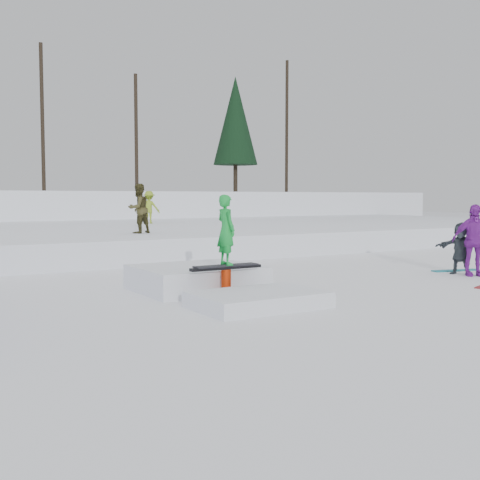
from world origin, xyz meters
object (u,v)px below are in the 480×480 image
walker_olive (139,209)px  spectator_purple (473,240)px  walker_ygreen (149,207)px  spectator_dark (461,248)px  jib_rail_feature (212,280)px

walker_olive → spectator_purple: 11.01m
walker_olive → walker_ygreen: size_ratio=1.11×
spectator_purple → spectator_dark: size_ratio=1.35×
walker_olive → walker_ygreen: 7.82m
walker_olive → spectator_dark: (5.49, -9.13, -0.97)m
walker_olive → jib_rail_feature: size_ratio=0.39×
jib_rail_feature → spectator_dark: bearing=-4.0°
walker_olive → jib_rail_feature: bearing=59.3°
walker_ygreen → jib_rail_feature: walker_ygreen is taller
spectator_purple → walker_olive: bearing=151.1°
spectator_dark → walker_ygreen: bearing=159.0°
spectator_purple → spectator_dark: bearing=119.2°
spectator_dark → jib_rail_feature: size_ratio=0.32×
walker_ygreen → spectator_purple: size_ratio=0.83×
spectator_purple → jib_rail_feature: size_ratio=0.43×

